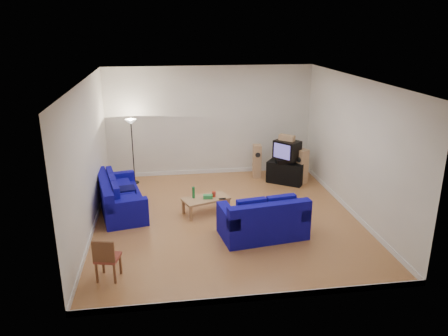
{
  "coord_description": "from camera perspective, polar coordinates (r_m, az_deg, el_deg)",
  "views": [
    {
      "loc": [
        -1.4,
        -9.22,
        4.35
      ],
      "look_at": [
        0.0,
        0.4,
        1.1
      ],
      "focal_mm": 35.0,
      "sensor_mm": 36.0,
      "label": 1
    }
  ],
  "objects": [
    {
      "name": "red_canister",
      "position": [
        10.42,
        -1.34,
        -3.43
      ],
      "size": [
        0.13,
        0.13,
        0.13
      ],
      "primitive_type": "cylinder",
      "rotation": [
        0.0,
        0.0,
        0.7
      ],
      "color": "red",
      "rests_on": "coffee_table"
    },
    {
      "name": "remote",
      "position": [
        10.3,
        -0.23,
        -4.03
      ],
      "size": [
        0.17,
        0.06,
        0.02
      ],
      "primitive_type": "cube",
      "rotation": [
        0.0,
        0.0,
        0.08
      ],
      "color": "black",
      "rests_on": "coffee_table"
    },
    {
      "name": "floor_lamp",
      "position": [
        12.27,
        -12.0,
        4.79
      ],
      "size": [
        0.32,
        0.32,
        1.85
      ],
      "color": "black",
      "rests_on": "ground"
    },
    {
      "name": "tissue_box",
      "position": [
        10.33,
        -2.12,
        -3.77
      ],
      "size": [
        0.23,
        0.13,
        0.09
      ],
      "primitive_type": "cube",
      "rotation": [
        0.0,
        0.0,
        -0.07
      ],
      "color": "green",
      "rests_on": "coffee_table"
    },
    {
      "name": "speaker_left",
      "position": [
        12.81,
        4.32,
        0.91
      ],
      "size": [
        0.25,
        0.32,
        0.98
      ],
      "rotation": [
        0.0,
        0.0,
        -0.07
      ],
      "color": "tan",
      "rests_on": "ground"
    },
    {
      "name": "coffee_table",
      "position": [
        10.4,
        -2.38,
        -4.19
      ],
      "size": [
        1.2,
        0.88,
        0.39
      ],
      "rotation": [
        0.0,
        0.0,
        0.34
      ],
      "color": "tan",
      "rests_on": "ground"
    },
    {
      "name": "sofa_three_seat",
      "position": [
        10.83,
        -13.57,
        -3.95
      ],
      "size": [
        1.36,
        2.31,
        0.84
      ],
      "rotation": [
        0.0,
        0.0,
        -1.37
      ],
      "color": "#07027D",
      "rests_on": "ground"
    },
    {
      "name": "tv_stand",
      "position": [
        12.52,
        8.09,
        -0.54
      ],
      "size": [
        1.14,
        1.03,
        0.61
      ],
      "primitive_type": "cube",
      "rotation": [
        0.0,
        0.0,
        -0.61
      ],
      "color": "black",
      "rests_on": "ground"
    },
    {
      "name": "television",
      "position": [
        12.31,
        8.23,
        2.39
      ],
      "size": [
        0.79,
        0.82,
        0.51
      ],
      "rotation": [
        0.0,
        0.0,
        -0.89
      ],
      "color": "black",
      "rests_on": "av_receiver"
    },
    {
      "name": "centre_speaker",
      "position": [
        12.25,
        8.21,
        3.94
      ],
      "size": [
        0.44,
        0.43,
        0.15
      ],
      "primitive_type": "cube",
      "rotation": [
        0.0,
        0.0,
        -0.74
      ],
      "color": "tan",
      "rests_on": "television"
    },
    {
      "name": "sofa_loveseat",
      "position": [
        9.34,
        5.2,
        -7.04
      ],
      "size": [
        1.89,
        1.23,
        0.89
      ],
      "rotation": [
        0.0,
        0.0,
        0.14
      ],
      "color": "#07027D",
      "rests_on": "ground"
    },
    {
      "name": "dining_chair",
      "position": [
        8.04,
        -15.11,
        -11.17
      ],
      "size": [
        0.47,
        0.47,
        0.82
      ],
      "rotation": [
        0.0,
        0.0,
        -0.23
      ],
      "color": "brown",
      "rests_on": "ground"
    },
    {
      "name": "speaker_right",
      "position": [
        12.45,
        10.17,
        0.16
      ],
      "size": [
        0.37,
        0.35,
        0.99
      ],
      "rotation": [
        0.0,
        0.0,
        -1.04
      ],
      "color": "tan",
      "rests_on": "ground"
    },
    {
      "name": "bottle",
      "position": [
        10.34,
        -4.0,
        -3.21
      ],
      "size": [
        0.08,
        0.08,
        0.28
      ],
      "primitive_type": "cylinder",
      "rotation": [
        0.0,
        0.0,
        0.27
      ],
      "color": "#197233",
      "rests_on": "coffee_table"
    },
    {
      "name": "room",
      "position": [
        9.73,
        0.34,
        1.74
      ],
      "size": [
        6.01,
        6.51,
        3.21
      ],
      "color": "brown",
      "rests_on": "ground"
    },
    {
      "name": "av_receiver",
      "position": [
        12.35,
        8.02,
        0.96
      ],
      "size": [
        0.53,
        0.46,
        0.11
      ],
      "primitive_type": "cube",
      "rotation": [
        0.0,
        0.0,
        -0.18
      ],
      "color": "black",
      "rests_on": "tv_stand"
    }
  ]
}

